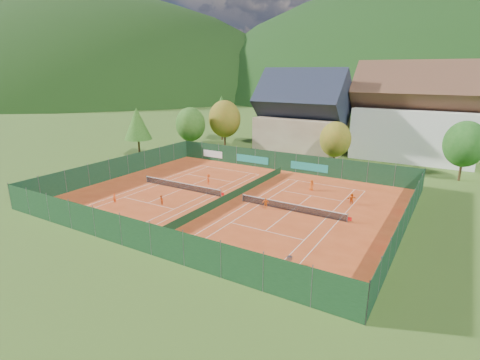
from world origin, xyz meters
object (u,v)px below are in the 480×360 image
player_left_far (208,179)px  player_right_far_a (312,185)px  hotel_block_a (416,118)px  player_left_mid (161,200)px  player_right_near (266,203)px  chalet (302,119)px  player_right_far_b (352,199)px  ball_hopper (290,258)px  player_left_near (115,198)px

player_left_far → player_right_far_a: (13.37, 4.94, -0.02)m
hotel_block_a → player_left_far: 39.75m
player_left_mid → player_right_far_a: 19.81m
player_left_mid → player_left_far: size_ratio=0.80×
player_left_mid → player_right_near: (11.27, 5.21, 0.09)m
chalet → player_right_far_a: (10.20, -21.39, -5.90)m
chalet → player_left_mid: (-3.13, -36.03, -6.03)m
player_right_far_b → ball_hopper: bearing=47.2°
hotel_block_a → player_right_near: size_ratio=15.68×
ball_hopper → player_right_far_b: size_ratio=0.58×
player_left_near → player_right_far_a: bearing=27.9°
player_left_near → player_right_near: player_right_near is taller
hotel_block_a → player_left_near: hotel_block_a is taller
player_left_mid → player_right_far_b: player_right_far_b is taller
player_right_far_b → player_right_near: bearing=-1.5°
player_left_mid → player_left_far: player_left_far is taller
player_left_mid → player_right_far_b: bearing=63.3°
player_right_near → chalet: bearing=67.8°
player_left_mid → chalet: bearing=116.7°
player_left_near → player_left_mid: (5.19, 2.46, -0.03)m
ball_hopper → player_left_near: (-24.09, 2.82, 0.07)m
chalet → player_left_far: (-3.17, -26.32, -5.88)m
player_left_mid → player_right_far_b: 22.77m
player_left_far → player_right_near: (11.31, -4.50, -0.06)m
ball_hopper → player_right_near: size_ratio=0.58×
chalet → player_right_near: chalet is taller
ball_hopper → player_right_near: (-7.63, 10.50, 0.13)m
ball_hopper → player_right_far_a: (-5.56, 19.93, 0.17)m
hotel_block_a → player_left_mid: (-22.13, -42.03, -6.79)m
chalet → player_right_far_b: bearing=-56.0°
player_left_near → player_right_far_a: (18.53, 17.11, 0.10)m
chalet → player_left_far: bearing=-96.9°
chalet → player_right_near: size_ratio=11.76×
player_left_far → player_right_far_a: player_left_far is taller
hotel_block_a → ball_hopper: size_ratio=27.00×
player_left_near → player_right_near: (16.47, 7.67, 0.07)m
player_right_far_a → player_right_far_b: size_ratio=1.05×
player_right_near → player_right_far_a: player_right_far_a is taller
ball_hopper → player_left_far: size_ratio=0.53×
hotel_block_a → player_left_far: hotel_block_a is taller
hotel_block_a → player_right_far_a: size_ratio=14.83×
chalet → player_left_far: chalet is taller
player_left_near → player_right_near: 18.17m
hotel_block_a → player_left_far: (-22.17, -32.32, -6.63)m
hotel_block_a → player_left_near: (-27.33, -44.50, -6.76)m
chalet → player_right_near: bearing=-75.2°
hotel_block_a → chalet: bearing=-162.5°
ball_hopper → chalet: bearing=110.9°
player_right_far_a → player_right_near: bearing=92.3°
player_right_near → hotel_block_a: bearing=36.5°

